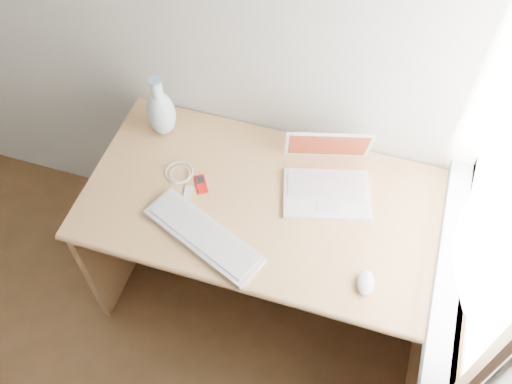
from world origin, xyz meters
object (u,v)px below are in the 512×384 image
(desk, at_px, (279,218))
(laptop, at_px, (330,178))
(external_keyboard, at_px, (203,235))
(vase, at_px, (161,112))

(desk, height_order, laptop, laptop)
(desk, xyz_separation_m, external_keyboard, (-0.21, -0.30, 0.23))
(vase, bearing_deg, desk, -13.36)
(external_keyboard, xyz_separation_m, vase, (-0.33, 0.43, 0.11))
(desk, xyz_separation_m, laptop, (0.18, 0.06, 0.27))
(laptop, bearing_deg, desk, -177.64)
(laptop, bearing_deg, external_keyboard, -151.84)
(laptop, bearing_deg, vase, 159.24)
(laptop, height_order, external_keyboard, laptop)
(external_keyboard, distance_m, vase, 0.55)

